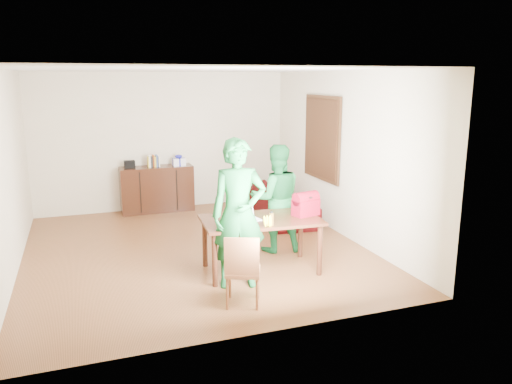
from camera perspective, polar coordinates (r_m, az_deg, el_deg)
name	(u,v)px	position (r m, az deg, el deg)	size (l,w,h in m)	color
room	(193,165)	(7.58, -7.24, 3.11)	(5.20, 5.70, 2.90)	#4B2C12
table	(261,225)	(6.73, 0.57, -3.81)	(1.64, 1.00, 0.74)	black
chair	(243,284)	(5.88, -1.50, -10.47)	(0.50, 0.49, 0.87)	brown
person_near	(239,214)	(6.18, -2.01, -2.51)	(0.69, 0.45, 1.88)	#135826
person_far	(276,198)	(7.51, 2.32, -0.72)	(0.79, 0.62, 1.63)	#16652D
laptop	(249,217)	(6.61, -0.81, -2.93)	(0.33, 0.26, 0.21)	white
bananas	(268,225)	(6.34, 1.35, -3.74)	(0.15, 0.10, 0.06)	gold
bottle	(271,218)	(6.39, 1.77, -3.02)	(0.06, 0.06, 0.18)	#573D14
red_bag	(306,206)	(6.87, 5.71, -1.61)	(0.35, 0.20, 0.26)	maroon
sofa	(282,202)	(9.41, 3.02, -1.16)	(2.05, 0.80, 0.60)	#39070B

